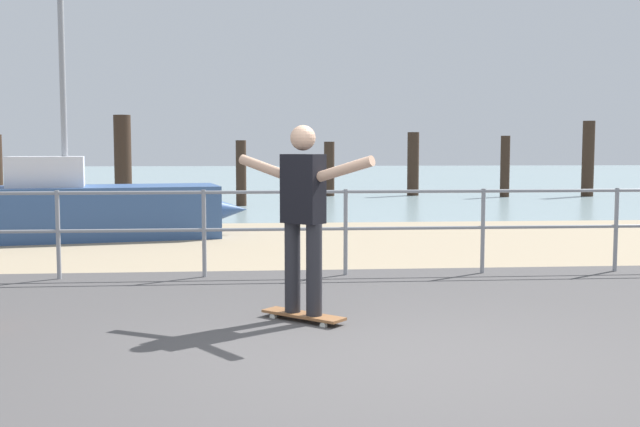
# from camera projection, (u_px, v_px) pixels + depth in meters

# --- Properties ---
(ground_plane) EXTENTS (24.00, 10.00, 0.04)m
(ground_plane) POSITION_uv_depth(u_px,v_px,m) (398.00, 407.00, 4.50)
(ground_plane) COLOR #474444
(ground_plane) RESTS_ON ground
(beach_strip) EXTENTS (24.00, 6.00, 0.04)m
(beach_strip) POSITION_uv_depth(u_px,v_px,m) (308.00, 242.00, 12.44)
(beach_strip) COLOR tan
(beach_strip) RESTS_ON ground
(sea_surface) EXTENTS (72.00, 50.00, 0.04)m
(sea_surface) POSITION_uv_depth(u_px,v_px,m) (272.00, 177.00, 40.24)
(sea_surface) COLOR #849EA3
(sea_surface) RESTS_ON ground
(railing_fence) EXTENTS (13.46, 0.05, 1.05)m
(railing_fence) POSITION_uv_depth(u_px,v_px,m) (204.00, 219.00, 8.88)
(railing_fence) COLOR gray
(railing_fence) RESTS_ON ground
(sailboat) EXTENTS (5.07, 2.21, 4.97)m
(sailboat) POSITION_uv_depth(u_px,v_px,m) (95.00, 209.00, 12.74)
(sailboat) COLOR #335184
(sailboat) RESTS_ON ground
(skateboard) EXTENTS (0.73, 0.68, 0.08)m
(skateboard) POSITION_uv_depth(u_px,v_px,m) (303.00, 315.00, 6.66)
(skateboard) COLOR brown
(skateboard) RESTS_ON ground
(skateboarder) EXTENTS (1.14, 1.03, 1.65)m
(skateboarder) POSITION_uv_depth(u_px,v_px,m) (303.00, 208.00, 6.58)
(skateboarder) COLOR #26262B
(skateboarder) RESTS_ON skateboard
(groyne_post_1) EXTENTS (0.40, 0.40, 2.31)m
(groyne_post_1) POSITION_uv_depth(u_px,v_px,m) (123.00, 165.00, 17.70)
(groyne_post_1) COLOR #332319
(groyne_post_1) RESTS_ON ground
(groyne_post_2) EXTENTS (0.27, 0.27, 1.74)m
(groyne_post_2) POSITION_uv_depth(u_px,v_px,m) (241.00, 174.00, 19.93)
(groyne_post_2) COLOR #332319
(groyne_post_2) RESTS_ON ground
(groyne_post_3) EXTENTS (0.33, 0.33, 1.74)m
(groyne_post_3) POSITION_uv_depth(u_px,v_px,m) (329.00, 169.00, 24.04)
(groyne_post_3) COLOR #332319
(groyne_post_3) RESTS_ON ground
(groyne_post_4) EXTENTS (0.37, 0.37, 2.05)m
(groyne_post_4) POSITION_uv_depth(u_px,v_px,m) (413.00, 164.00, 24.29)
(groyne_post_4) COLOR #332319
(groyne_post_4) RESTS_ON ground
(groyne_post_5) EXTENTS (0.29, 0.29, 1.92)m
(groyne_post_5) POSITION_uv_depth(u_px,v_px,m) (505.00, 167.00, 23.57)
(groyne_post_5) COLOR #332319
(groyne_post_5) RESTS_ON ground
(groyne_post_6) EXTENTS (0.37, 0.37, 2.39)m
(groyne_post_6) POSITION_uv_depth(u_px,v_px,m) (588.00, 159.00, 23.86)
(groyne_post_6) COLOR #332319
(groyne_post_6) RESTS_ON ground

